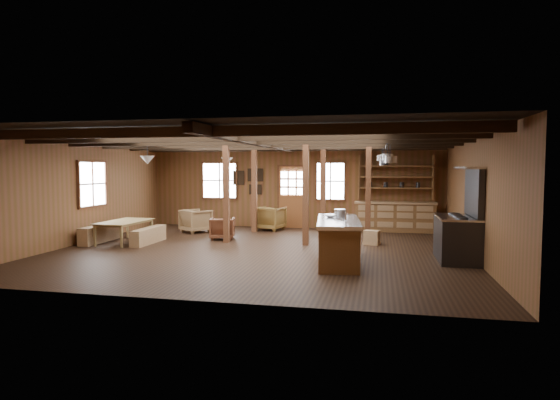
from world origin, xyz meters
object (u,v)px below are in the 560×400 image
at_px(dining_table, 126,232).
at_px(armchair_b, 270,218).
at_px(commercial_range, 460,231).
at_px(armchair_c, 196,221).
at_px(armchair_a, 222,228).
at_px(kitchen_island, 338,241).

height_order(dining_table, armchair_b, armchair_b).
xyz_separation_m(dining_table, armchair_b, (3.30, 3.31, 0.09)).
bearing_deg(commercial_range, dining_table, 174.99).
bearing_deg(commercial_range, armchair_c, 157.66).
xyz_separation_m(commercial_range, armchair_b, (-5.25, 4.06, -0.27)).
height_order(commercial_range, armchair_a, commercial_range).
distance_m(kitchen_island, armchair_b, 5.49).
bearing_deg(kitchen_island, armchair_c, 135.70).
xyz_separation_m(commercial_range, armchair_c, (-7.43, 3.05, -0.29)).
distance_m(kitchen_island, commercial_range, 2.72).
height_order(armchair_a, armchair_c, armchair_c).
bearing_deg(dining_table, armchair_c, -24.03).
bearing_deg(dining_table, kitchen_island, -102.37).
bearing_deg(armchair_a, commercial_range, 149.40).
relative_size(armchair_a, armchair_b, 0.81).
relative_size(armchair_b, armchair_c, 1.05).
xyz_separation_m(kitchen_island, commercial_range, (2.61, 0.75, 0.18)).
height_order(kitchen_island, armchair_a, kitchen_island).
distance_m(armchair_a, armchair_c, 1.75).
xyz_separation_m(armchair_a, armchair_b, (0.90, 2.20, 0.07)).
distance_m(kitchen_island, dining_table, 6.13).
bearing_deg(armchair_b, kitchen_island, 133.48).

